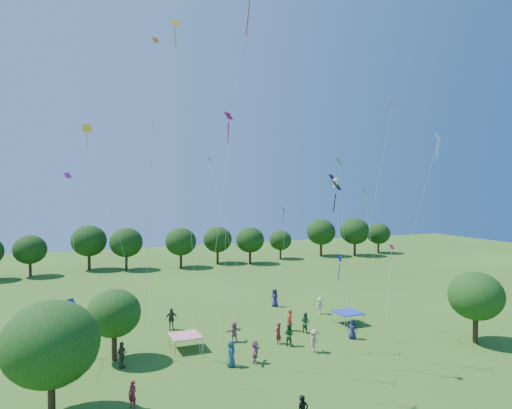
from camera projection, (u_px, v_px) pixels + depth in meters
The scene contains 37 objects.
near_tree_west at pixel (51, 344), 23.77m from camera, with size 5.00×5.00×6.24m.
near_tree_north at pixel (114, 313), 31.89m from camera, with size 3.73×3.73×5.05m.
near_tree_east at pixel (476, 296), 35.55m from camera, with size 4.18×4.18×5.59m.
treeline at pixel (140, 242), 68.71m from camera, with size 88.01×8.77×6.77m.
tent_red_stripe at pixel (186, 336), 34.19m from camera, with size 2.20×2.20×1.10m.
tent_blue at pixel (348, 313), 40.59m from camera, with size 2.20×2.20×1.10m.
crowd_person_0 at pixel (352, 329), 36.58m from camera, with size 0.80×0.43×1.63m, color navy.
crowd_person_1 at pixel (133, 394), 25.03m from camera, with size 0.57×0.37×1.54m, color maroon.
crowd_person_2 at pixel (289, 335), 35.00m from camera, with size 0.85×0.46×1.72m, color #245424.
crowd_person_3 at pixel (320, 306), 43.92m from camera, with size 1.03×0.46×1.57m, color beige.
crowd_person_4 at pixel (171, 319), 38.96m from camera, with size 1.09×0.50×1.86m, color #413634.
crowd_person_5 at pixel (234, 332), 35.90m from camera, with size 1.48×0.53×1.59m, color #A56087.
crowd_person_6 at pixel (275, 298), 46.64m from camera, with size 0.90×0.49×1.82m, color navy.
crowd_person_7 at pixel (290, 320), 38.71m from camera, with size 0.66×0.43×1.78m, color maroon.
crowd_person_8 at pixel (305, 322), 38.23m from camera, with size 0.83×0.45×1.68m, color #255838.
crowd_person_9 at pixel (314, 341), 33.62m from camera, with size 1.10×0.49×1.68m, color #A39483.
crowd_person_10 at pixel (122, 355), 30.64m from camera, with size 1.04×0.47×1.77m, color #433E35.
crowd_person_11 at pixel (255, 352), 31.52m from camera, with size 1.47×0.53×1.58m, color #9D5B84.
crowd_person_12 at pixel (231, 353), 30.90m from camera, with size 0.89×0.48×1.80m, color navy.
crowd_person_13 at pixel (278, 333), 35.46m from camera, with size 0.62×0.40×1.66m, color maroon.
pirate_kite at pixel (336, 185), 29.93m from camera, with size 2.25×1.31×11.70m.
red_high_kite at pixel (240, 57), 31.90m from camera, with size 4.51×2.61×25.52m.
small_kite_0 at pixel (227, 163), 29.82m from camera, with size 0.67×1.78×15.73m.
small_kite_1 at pixel (98, 167), 33.32m from camera, with size 4.53×1.09×15.41m.
small_kite_2 at pixel (182, 110), 26.97m from camera, with size 1.78×0.52×20.70m.
small_kite_3 at pixel (368, 222), 36.69m from camera, with size 0.70×2.29×10.83m.
small_kite_4 at pixel (340, 267), 33.67m from camera, with size 0.65×1.05×5.94m.
small_kite_5 at pixel (284, 233), 37.57m from camera, with size 0.43×0.75×9.25m.
small_kite_6 at pixel (218, 194), 41.50m from camera, with size 1.77×6.30×13.78m.
small_kite_7 at pixel (234, 187), 35.10m from camera, with size 1.26×1.41×15.46m.
small_kite_8 at pixel (391, 259), 38.46m from camera, with size 3.08×2.87×5.98m.
small_kite_9 at pixel (377, 185), 30.36m from camera, with size 0.46×4.57×16.34m.
small_kite_10 at pixel (152, 127), 34.93m from camera, with size 1.17×0.91×22.29m.
small_kite_11 at pixel (341, 197), 32.23m from camera, with size 1.75×0.80×12.93m.
small_kite_12 at pixel (73, 309), 32.06m from camera, with size 1.00×4.98×2.93m.
small_kite_13 at pixel (71, 216), 31.76m from camera, with size 1.02×5.86×11.92m.
small_kite_14 at pixel (425, 187), 31.74m from camera, with size 0.54×5.52×14.44m.
Camera 1 is at (-11.92, -14.52, 12.08)m, focal length 32.00 mm.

